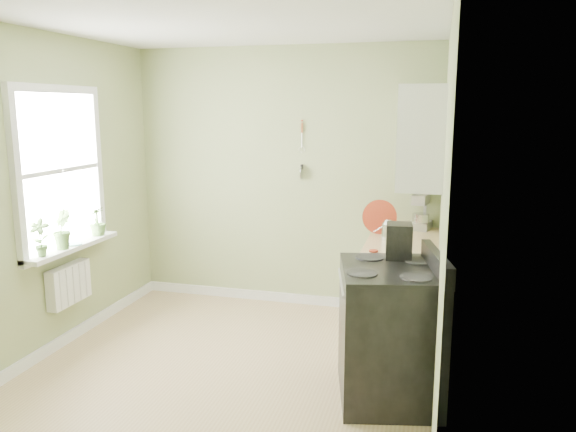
% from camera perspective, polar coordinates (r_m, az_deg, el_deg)
% --- Properties ---
extents(floor, '(3.20, 3.60, 0.02)m').
position_cam_1_polar(floor, '(4.63, -6.60, -15.96)').
color(floor, tan).
rests_on(floor, ground).
extents(ceiling, '(3.20, 3.60, 0.02)m').
position_cam_1_polar(ceiling, '(4.18, -7.46, 19.54)').
color(ceiling, white).
rests_on(ceiling, wall_back).
extents(wall_back, '(3.20, 0.02, 2.70)m').
position_cam_1_polar(wall_back, '(5.89, -0.42, 3.84)').
color(wall_back, '#9EA973').
rests_on(wall_back, floor).
extents(wall_left, '(0.02, 3.60, 2.70)m').
position_cam_1_polar(wall_left, '(5.02, -24.33, 1.61)').
color(wall_left, '#9EA973').
rests_on(wall_left, floor).
extents(wall_right, '(0.02, 3.60, 2.70)m').
position_cam_1_polar(wall_right, '(3.90, 15.53, -0.25)').
color(wall_right, '#9EA973').
rests_on(wall_right, floor).
extents(base_cabinets, '(0.60, 1.60, 0.87)m').
position_cam_1_polar(base_cabinets, '(5.11, 11.44, -8.07)').
color(base_cabinets, white).
rests_on(base_cabinets, floor).
extents(countertop, '(0.64, 1.60, 0.04)m').
position_cam_1_polar(countertop, '(4.98, 11.52, -3.10)').
color(countertop, '#DABC85').
rests_on(countertop, base_cabinets).
extents(upper_cabinets, '(0.35, 1.40, 0.80)m').
position_cam_1_polar(upper_cabinets, '(4.93, 13.60, 7.98)').
color(upper_cabinets, white).
rests_on(upper_cabinets, wall_right).
extents(window, '(0.06, 1.14, 1.44)m').
position_cam_1_polar(window, '(5.21, -22.20, 4.31)').
color(window, white).
rests_on(window, wall_left).
extents(window_sill, '(0.18, 1.14, 0.04)m').
position_cam_1_polar(window_sill, '(5.28, -21.04, -2.93)').
color(window_sill, white).
rests_on(window_sill, wall_left).
extents(radiator, '(0.12, 0.50, 0.35)m').
position_cam_1_polar(radiator, '(5.34, -21.37, -6.47)').
color(radiator, white).
rests_on(radiator, wall_left).
extents(wall_utensils, '(0.02, 0.14, 0.58)m').
position_cam_1_polar(wall_utensils, '(5.79, 1.41, 5.84)').
color(wall_utensils, '#DABC85').
rests_on(wall_utensils, wall_back).
extents(stove, '(0.86, 0.93, 1.10)m').
position_cam_1_polar(stove, '(4.18, 10.28, -11.50)').
color(stove, black).
rests_on(stove, floor).
extents(stand_mixer, '(0.25, 0.34, 0.38)m').
position_cam_1_polar(stand_mixer, '(5.66, 13.37, 0.38)').
color(stand_mixer, '#B2B2B7').
rests_on(stand_mixer, countertop).
extents(kettle, '(0.18, 0.11, 0.19)m').
position_cam_1_polar(kettle, '(5.11, 10.09, -1.38)').
color(kettle, silver).
rests_on(kettle, countertop).
extents(coffee_maker, '(0.21, 0.22, 0.33)m').
position_cam_1_polar(coffee_maker, '(4.26, 11.14, -3.04)').
color(coffee_maker, black).
rests_on(coffee_maker, countertop).
extents(red_tray, '(0.33, 0.15, 0.32)m').
position_cam_1_polar(red_tray, '(5.33, 9.29, -0.09)').
color(red_tray, '#A5311A').
rests_on(red_tray, countertop).
extents(jar, '(0.07, 0.07, 0.08)m').
position_cam_1_polar(jar, '(4.43, 8.67, -3.94)').
color(jar, '#B3AE94').
rests_on(jar, countertop).
extents(plant_a, '(0.19, 0.17, 0.31)m').
position_cam_1_polar(plant_a, '(4.92, -23.90, -2.03)').
color(plant_a, '#476D31').
rests_on(plant_a, window_sill).
extents(plant_b, '(0.24, 0.24, 0.33)m').
position_cam_1_polar(plant_b, '(5.12, -22.03, -1.27)').
color(plant_b, '#476D31').
rests_on(plant_b, window_sill).
extents(plant_c, '(0.15, 0.15, 0.27)m').
position_cam_1_polar(plant_c, '(5.54, -18.79, -0.52)').
color(plant_c, '#476D31').
rests_on(plant_c, window_sill).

